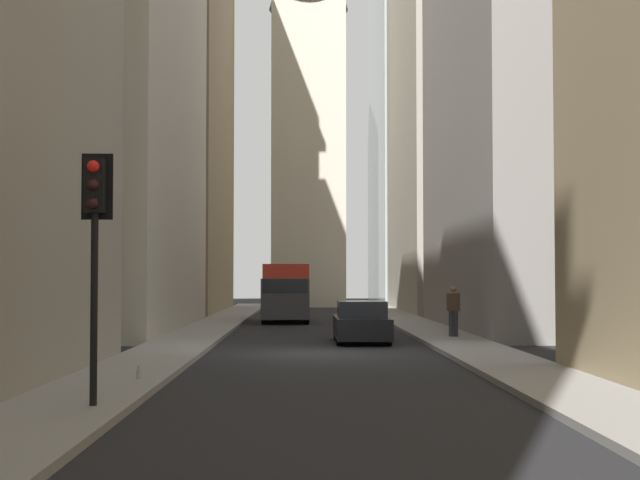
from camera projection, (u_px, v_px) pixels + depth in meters
The scene contains 13 objects.
ground_plane at pixel (323, 353), 27.12m from camera, with size 135.00×135.00×0.00m, color black.
sidewalk_right at pixel (168, 351), 27.04m from camera, with size 90.00×2.20×0.14m, color gray.
sidewalk_left at pixel (476, 351), 27.20m from camera, with size 90.00×2.20×0.14m, color gray.
building_left_far at pixel (477, 83), 59.71m from camera, with size 17.75×10.50×29.28m.
building_left_midfar at pixel (567, 49), 39.35m from camera, with size 17.58×10.00×23.75m.
building_right_far at pixel (144, 74), 58.48m from camera, with size 17.96×10.50×29.88m.
building_right_midfar at pixel (66, 14), 39.20m from camera, with size 17.90×10.00×26.63m.
church_spire at pixel (308, 74), 70.31m from camera, with size 5.98×5.98×33.61m.
delivery_truck at pixel (286, 292), 45.95m from camera, with size 6.46×2.25×2.84m.
sedan_black at pixel (361, 323), 31.40m from camera, with size 4.30×1.78×1.42m.
traffic_light_foreground at pixel (95, 219), 15.24m from camera, with size 0.43×0.52×4.14m.
pedestrian at pixel (453, 309), 32.61m from camera, with size 0.26×0.44×1.77m.
discarded_bottle at pixel (138, 374), 19.04m from camera, with size 0.07×0.07×0.27m.
Camera 1 is at (-27.22, 0.57, 2.24)m, focal length 52.25 mm.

